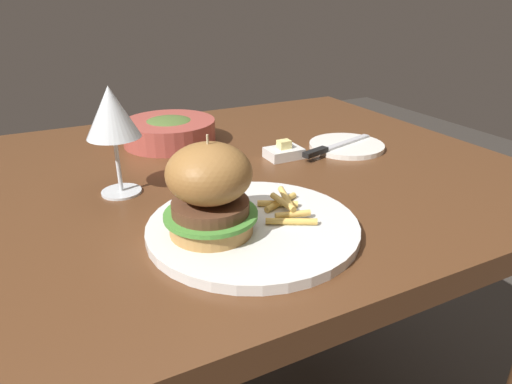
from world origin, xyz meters
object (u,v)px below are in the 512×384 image
bread_plate (347,146)px  butter_dish (284,152)px  table_knife (332,147)px  soup_bowl (169,131)px  main_plate (253,227)px  burger_sandwich (210,189)px  wine_glass (112,115)px

bread_plate → butter_dish: size_ratio=2.22×
table_knife → soup_bowl: size_ratio=1.01×
table_knife → soup_bowl: soup_bowl is taller
soup_bowl → main_plate: bearing=-92.3°
table_knife → butter_dish: butter_dish is taller
butter_dish → soup_bowl: size_ratio=0.36×
burger_sandwich → table_knife: bearing=31.7°
main_plate → burger_sandwich: size_ratio=2.20×
bread_plate → soup_bowl: size_ratio=0.79×
burger_sandwich → butter_dish: size_ratio=1.89×
table_knife → main_plate: bearing=-142.9°
wine_glass → soup_bowl: 0.28m
main_plate → wine_glass: bearing=121.8°
wine_glass → bread_plate: 0.49m
burger_sandwich → bread_plate: burger_sandwich is taller
main_plate → burger_sandwich: burger_sandwich is taller
butter_dish → soup_bowl: soup_bowl is taller
bread_plate → table_knife: (-0.05, -0.01, 0.01)m
burger_sandwich → soup_bowl: size_ratio=0.68×
main_plate → wine_glass: size_ratio=1.66×
wine_glass → bread_plate: (0.47, 0.02, -0.13)m
burger_sandwich → butter_dish: 0.35m
burger_sandwich → bread_plate: size_ratio=0.85×
main_plate → soup_bowl: soup_bowl is taller
table_knife → butter_dish: (-0.10, 0.02, -0.00)m
main_plate → bread_plate: size_ratio=1.87×
wine_glass → bread_plate: bearing=2.0°
burger_sandwich → butter_dish: burger_sandwich is taller
burger_sandwich → main_plate: bearing=-3.3°
wine_glass → bread_plate: wine_glass is taller
main_plate → soup_bowl: size_ratio=1.48×
table_knife → soup_bowl: (-0.27, 0.22, 0.01)m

